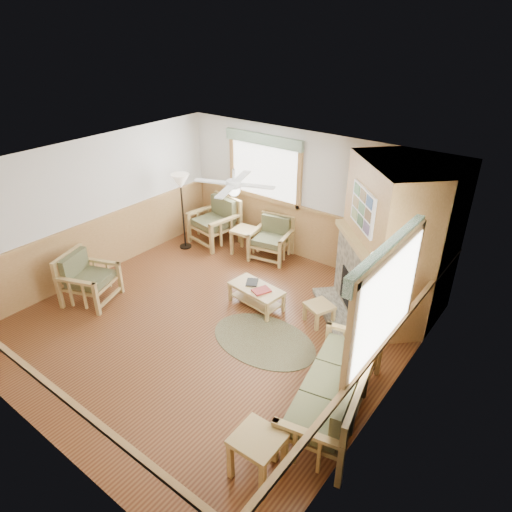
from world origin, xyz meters
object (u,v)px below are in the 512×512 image
Objects in this scene: armchair_left at (89,278)px; end_table_sofa at (258,456)px; armchair_back_right at (271,239)px; footstool at (319,313)px; coffee_table at (256,297)px; sofa at (334,385)px; armchair_back_left at (214,222)px; end_table_chairs at (245,241)px; floor_lamp_right at (377,314)px; floor_lamp_left at (183,212)px.

armchair_left is 1.56× the size of end_table_sofa.
armchair_left is 4.68m from end_table_sofa.
armchair_back_right is 2.12× the size of footstool.
armchair_back_right is 0.88× the size of coffee_table.
armchair_back_left is (-4.62, 2.84, 0.04)m from sofa.
footstool is (3.64, 1.93, -0.28)m from armchair_left.
armchair_left reaches higher than footstool.
armchair_back_right is at bearing 124.55° from coffee_table.
armchair_left is at bearing -139.51° from coffee_table.
armchair_left is at bearing -108.62° from end_table_chairs.
armchair_back_right reaches higher than footstool.
floor_lamp_right is at bearing -93.45° from armchair_left.
sofa is 3.48× the size of end_table_sofa.
footstool is at bearing 159.45° from floor_lamp_right.
armchair_left is at bearing -152.06° from footstool.
sofa is 1.27m from floor_lamp_right.
armchair_left is at bearing -98.18° from sofa.
floor_lamp_right is at bearing -20.55° from footstool.
armchair_back_left is 3.16m from armchair_left.
armchair_back_left is 6.06m from end_table_sofa.
end_table_sofa is 5.96m from floor_lamp_left.
armchair_back_right reaches higher than end_table_sofa.
floor_lamp_left is (-0.35, -0.60, 0.35)m from armchair_back_left.
sofa is at bearing -90.00° from floor_lamp_right.
sofa is 4.70m from end_table_chairs.
armchair_back_right is 0.95× the size of armchair_left.
armchair_back_right is (-3.16, 3.02, -0.04)m from sofa.
armchair_back_left reaches higher than end_table_chairs.
coffee_table is at bearing -77.12° from armchair_left.
footstool is 0.24× the size of floor_lamp_left.
armchair_back_left is 1.11× the size of armchair_left.
floor_lamp_left is at bearing 170.69° from footstool.
armchair_left is (-0.17, -3.16, -0.05)m from armchair_back_left.
sofa reaches higher than armchair_left.
coffee_table is 1.68× the size of end_table_sofa.
armchair_left is (-1.63, -3.33, 0.02)m from armchair_back_right.
armchair_back_left is 0.92m from end_table_chairs.
armchair_back_left is 2.78m from coffee_table.
sofa is 2.02× the size of armchair_back_left.
sofa is at bearing -37.32° from end_table_chairs.
armchair_back_right is 3.71m from armchair_left.
floor_lamp_right is at bearing -10.62° from armchair_back_left.
armchair_back_left is 3.69m from footstool.
end_table_sofa is 0.32× the size of floor_lamp_right.
armchair_back_right is 2.01m from floor_lamp_left.
floor_lamp_right is (4.97, -1.06, 0.07)m from floor_lamp_left.
coffee_table is (0.87, -1.66, -0.24)m from armchair_back_right.
end_table_chairs is 5.44m from end_table_sofa.
end_table_chairs is 4.13m from floor_lamp_right.
footstool is (-1.15, 1.62, -0.29)m from sofa.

